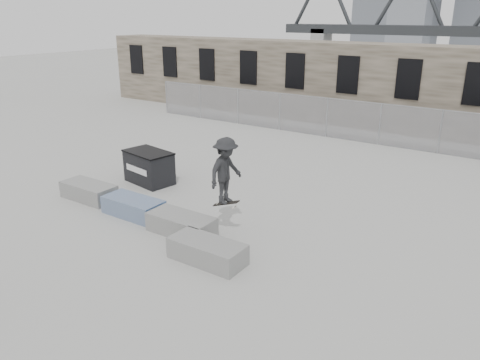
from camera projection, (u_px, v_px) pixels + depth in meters
The scene contains 9 objects.
ground at pixel (157, 220), 14.44m from camera, with size 120.00×120.00×0.00m, color #A5A5A1.
stone_wall at pixel (356, 84), 26.36m from camera, with size 36.00×2.58×4.50m.
chainlink_fence at pixel (327, 117), 23.85m from camera, with size 22.06×0.06×2.02m.
planter_far_left at pixel (89, 191), 15.97m from camera, with size 2.00×0.90×0.56m.
planter_center_left at pixel (133, 206), 14.68m from camera, with size 2.00×0.90×0.56m.
planter_center_right at pixel (181, 224), 13.47m from camera, with size 2.00×0.90×0.56m.
planter_offset at pixel (207, 250), 11.94m from camera, with size 2.00×0.90×0.56m.
dumpster at pixel (149, 167), 17.44m from camera, with size 2.01×1.43×1.21m.
skateboarder at pixel (226, 171), 12.93m from camera, with size 0.80×1.26×2.05m.
Camera 1 is at (9.52, -9.49, 6.01)m, focal length 35.00 mm.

